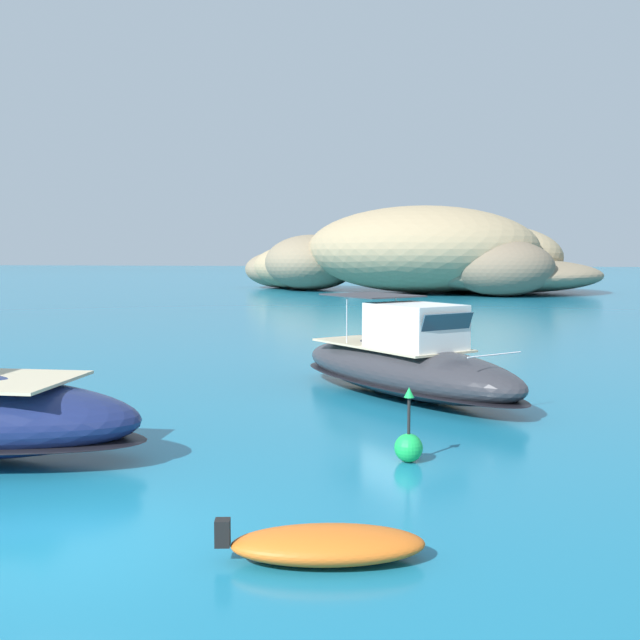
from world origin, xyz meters
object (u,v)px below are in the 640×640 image
(islet_small, at_px, (302,266))
(motorboat_charcoal, at_px, (405,365))
(channel_buoy, at_px, (409,445))
(dinghy_tender, at_px, (327,544))
(islet_large, at_px, (455,256))

(islet_small, distance_m, motorboat_charcoal, 62.05)
(islet_small, bearing_deg, channel_buoy, -78.62)
(motorboat_charcoal, xyz_separation_m, channel_buoy, (0.29, -6.90, -0.56))
(dinghy_tender, relative_size, channel_buoy, 1.94)
(islet_large, relative_size, channel_buoy, 23.98)
(islet_large, bearing_deg, islet_small, 169.28)
(islet_small, bearing_deg, islet_large, -10.72)
(islet_small, xyz_separation_m, motorboat_charcoal, (13.29, -60.59, -1.63))
(motorboat_charcoal, distance_m, channel_buoy, 6.93)
(islet_large, xyz_separation_m, motorboat_charcoal, (-3.12, -57.48, -2.75))
(dinghy_tender, height_order, channel_buoy, channel_buoy)
(islet_large, xyz_separation_m, dinghy_tender, (-3.76, -69.35, -3.42))
(channel_buoy, bearing_deg, islet_large, 87.48)
(motorboat_charcoal, height_order, dinghy_tender, motorboat_charcoal)
(motorboat_charcoal, relative_size, dinghy_tender, 2.96)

